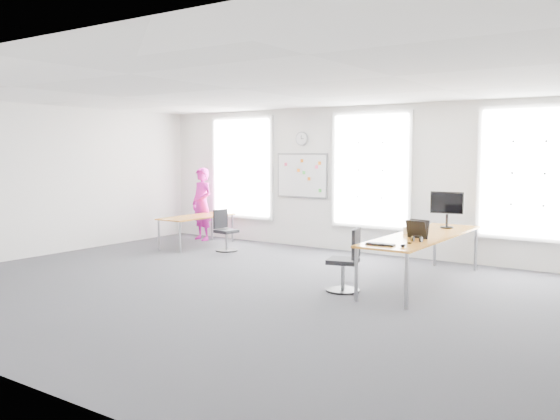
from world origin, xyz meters
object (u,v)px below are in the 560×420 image
Objects in this scene: desk_left at (197,218)px; monitor at (447,206)px; desk_right at (423,238)px; headphones at (416,239)px; chair_right at (347,264)px; chair_left at (225,233)px; keyboard at (380,245)px; person at (202,204)px.

desk_left is 5.54m from monitor.
headphones is at bearing -76.21° from desk_right.
desk_left is 5.88m from headphones.
desk_left is 5.12m from chair_right.
chair_left is 4.91m from keyboard.
chair_right reaches higher than desk_left.
chair_left is 5.46× the size of headphones.
headphones reaches higher than keyboard.
monitor is at bearing 2.14° from desk_left.
desk_left is at bearing 152.31° from keyboard.
monitor is at bearing 144.99° from chair_right.
person reaches higher than chair_right.
headphones reaches higher than chair_left.
desk_left is at bearing 88.84° from chair_left.
chair_left reaches higher than keyboard.
headphones is at bearing 57.12° from keyboard.
keyboard is at bearing -106.23° from chair_left.
headphones is 1.80m from monitor.
desk_right is 5.54m from desk_left.
monitor reaches higher than chair_left.
desk_left is 0.91m from person.
chair_right is (-0.74, -1.13, -0.31)m from desk_right.
person is (-0.50, 0.73, 0.24)m from desk_left.
desk_right is at bearing -1.62° from person.
chair_right is 5.99× the size of headphones.
person reaches higher than headphones.
keyboard is at bearing -94.55° from desk_right.
headphones is at bearing -7.66° from person.
keyboard is 2.52× the size of headphones.
desk_right is 20.28× the size of headphones.
person is at bearing -132.03° from chair_right.
headphones is (0.19, -0.76, 0.09)m from desk_right.
chair_left is 1.40× the size of monitor.
person is at bearing 66.22° from chair_left.
chair_left is (0.91, -0.14, -0.23)m from desk_left.
person reaches higher than desk_right.
headphones is at bearing -98.71° from chair_left.
chair_left is at bearing -130.14° from chair_right.
keyboard reaches higher than desk_left.
person is (-5.24, 2.65, 0.43)m from chair_right.
person is at bearing 165.74° from desk_right.
chair_right is (4.74, -1.92, -0.19)m from desk_left.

